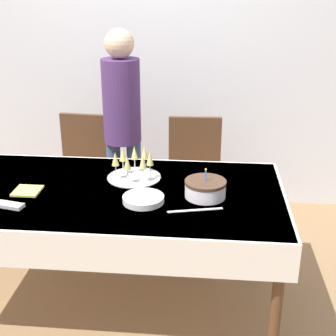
% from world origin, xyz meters
% --- Properties ---
extents(ground_plane, '(12.00, 12.00, 0.00)m').
position_xyz_m(ground_plane, '(0.00, 0.00, 0.00)').
color(ground_plane, '#93704C').
extents(wall_back, '(8.00, 0.05, 2.70)m').
position_xyz_m(wall_back, '(0.00, 1.57, 1.35)').
color(wall_back, silver).
rests_on(wall_back, ground_plane).
extents(dining_table, '(1.97, 1.04, 0.78)m').
position_xyz_m(dining_table, '(0.00, 0.00, 0.68)').
color(dining_table, silver).
rests_on(dining_table, ground_plane).
extents(dining_chair_far_left, '(0.46, 0.46, 0.96)m').
position_xyz_m(dining_chair_far_left, '(-0.43, 0.84, 0.53)').
color(dining_chair_far_left, '#51331E').
rests_on(dining_chair_far_left, ground_plane).
extents(dining_chair_far_right, '(0.44, 0.44, 0.96)m').
position_xyz_m(dining_chair_far_right, '(0.43, 0.84, 0.53)').
color(dining_chair_far_right, '#51331E').
rests_on(dining_chair_far_right, ground_plane).
extents(birthday_cake, '(0.23, 0.23, 0.17)m').
position_xyz_m(birthday_cake, '(0.53, -0.04, 0.83)').
color(birthday_cake, white).
rests_on(birthday_cake, dining_table).
extents(champagne_tray, '(0.33, 0.33, 0.18)m').
position_xyz_m(champagne_tray, '(0.08, 0.19, 0.86)').
color(champagne_tray, silver).
rests_on(champagne_tray, dining_table).
extents(plate_stack_main, '(0.23, 0.23, 0.03)m').
position_xyz_m(plate_stack_main, '(0.19, -0.14, 0.80)').
color(plate_stack_main, white).
rests_on(plate_stack_main, dining_table).
extents(cake_knife, '(0.30, 0.09, 0.00)m').
position_xyz_m(cake_knife, '(0.48, -0.22, 0.78)').
color(cake_knife, silver).
rests_on(cake_knife, dining_table).
extents(fork_pile, '(0.18, 0.09, 0.02)m').
position_xyz_m(fork_pile, '(-0.53, -0.26, 0.79)').
color(fork_pile, silver).
rests_on(fork_pile, dining_table).
extents(napkin_pile, '(0.15, 0.15, 0.01)m').
position_xyz_m(napkin_pile, '(-0.50, -0.07, 0.78)').
color(napkin_pile, '#E0D166').
rests_on(napkin_pile, dining_table).
extents(person_standing, '(0.28, 0.28, 1.61)m').
position_xyz_m(person_standing, '(-0.11, 0.88, 0.97)').
color(person_standing, '#3F4C72').
rests_on(person_standing, ground_plane).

